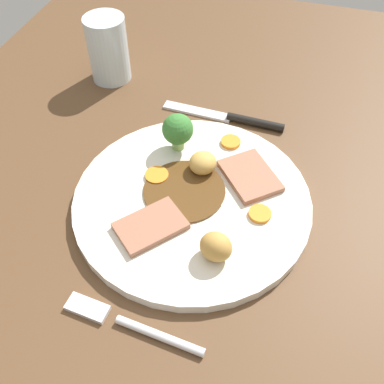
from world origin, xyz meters
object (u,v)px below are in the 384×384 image
(carrot_coin_side, at_px, (157,175))
(knife, at_px, (233,118))
(roast_potato_right, at_px, (216,247))
(broccoli_floret, at_px, (178,130))
(meat_slice_under, at_px, (151,226))
(water_glass, at_px, (108,49))
(roast_potato_left, at_px, (203,163))
(fork, at_px, (129,324))
(carrot_coin_front, at_px, (260,214))
(carrot_coin_back, at_px, (231,142))
(meat_slice_main, at_px, (250,176))
(dinner_plate, at_px, (192,201))

(carrot_coin_side, relative_size, knife, 0.16)
(roast_potato_right, height_order, broccoli_floret, broccoli_floret)
(meat_slice_under, xyz_separation_m, water_glass, (0.28, 0.17, 0.03))
(broccoli_floret, bearing_deg, roast_potato_left, -126.74)
(roast_potato_right, distance_m, broccoli_floret, 0.18)
(meat_slice_under, bearing_deg, fork, -171.47)
(carrot_coin_side, bearing_deg, carrot_coin_front, -99.87)
(roast_potato_left, bearing_deg, meat_slice_under, 163.01)
(carrot_coin_front, relative_size, carrot_coin_side, 0.90)
(meat_slice_under, xyz_separation_m, fork, (-0.11, -0.02, -0.01))
(roast_potato_right, distance_m, fork, 0.12)
(meat_slice_under, distance_m, carrot_coin_back, 0.18)
(meat_slice_main, distance_m, broccoli_floret, 0.11)
(meat_slice_under, distance_m, carrot_coin_side, 0.08)
(roast_potato_left, height_order, broccoli_floret, broccoli_floret)
(roast_potato_right, distance_m, carrot_coin_back, 0.18)
(broccoli_floret, relative_size, knife, 0.29)
(meat_slice_under, relative_size, roast_potato_right, 2.11)
(dinner_plate, xyz_separation_m, carrot_coin_back, (0.11, -0.02, 0.01))
(carrot_coin_front, relative_size, carrot_coin_back, 1.00)
(carrot_coin_back, distance_m, broccoli_floret, 0.08)
(water_glass, bearing_deg, meat_slice_main, -122.94)
(meat_slice_main, xyz_separation_m, meat_slice_under, (-0.11, 0.09, 0.00))
(dinner_plate, distance_m, roast_potato_right, 0.09)
(dinner_plate, height_order, carrot_coin_back, carrot_coin_back)
(roast_potato_left, xyz_separation_m, carrot_coin_side, (-0.03, 0.05, -0.01))
(meat_slice_under, distance_m, carrot_coin_front, 0.13)
(meat_slice_main, bearing_deg, dinner_plate, 130.37)
(carrot_coin_front, height_order, water_glass, water_glass)
(fork, bearing_deg, dinner_plate, -89.98)
(roast_potato_right, height_order, carrot_coin_back, roast_potato_right)
(carrot_coin_front, bearing_deg, carrot_coin_back, 28.98)
(broccoli_floret, height_order, knife, broccoli_floret)
(meat_slice_under, height_order, carrot_coin_side, meat_slice_under)
(roast_potato_left, xyz_separation_m, water_glass, (0.18, 0.20, 0.02))
(dinner_plate, xyz_separation_m, carrot_coin_front, (-0.00, -0.08, 0.01))
(knife, bearing_deg, carrot_coin_front, 114.76)
(roast_potato_right, bearing_deg, water_glass, 40.40)
(fork, bearing_deg, carrot_coin_side, -73.68)
(carrot_coin_side, relative_size, water_glass, 0.29)
(water_glass, bearing_deg, carrot_coin_side, -143.40)
(dinner_plate, bearing_deg, roast_potato_right, -146.33)
(roast_potato_left, xyz_separation_m, fork, (-0.22, 0.02, -0.02))
(carrot_coin_back, height_order, fork, carrot_coin_back)
(roast_potato_right, distance_m, water_glass, 0.39)
(roast_potato_left, bearing_deg, broccoli_floret, 53.26)
(broccoli_floret, xyz_separation_m, fork, (-0.25, -0.03, -0.04))
(roast_potato_left, distance_m, carrot_coin_side, 0.06)
(carrot_coin_back, height_order, knife, carrot_coin_back)
(carrot_coin_back, height_order, broccoli_floret, broccoli_floret)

